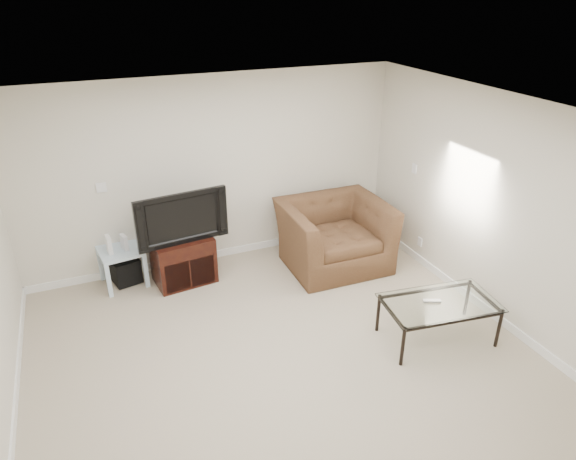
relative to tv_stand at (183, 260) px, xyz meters
name	(u,v)px	position (x,y,z in m)	size (l,w,h in m)	color
floor	(288,367)	(0.59, -2.05, -0.30)	(5.00, 5.00, 0.00)	tan
ceiling	(289,120)	(0.59, -2.05, 2.20)	(5.00, 5.00, 0.00)	white
wall_back	(214,172)	(0.59, 0.45, 0.95)	(5.00, 0.02, 2.50)	silver
wall_right	(504,214)	(3.09, -2.05, 0.95)	(0.02, 5.00, 2.50)	silver
plate_back	(101,188)	(-0.81, 0.44, 0.95)	(0.12, 0.02, 0.12)	white
plate_right_switch	(414,169)	(3.08, -0.45, 0.95)	(0.02, 0.09, 0.13)	white
plate_right_outlet	(420,242)	(3.08, -0.75, 0.00)	(0.02, 0.08, 0.12)	white
tv_stand	(183,260)	(0.00, 0.00, 0.00)	(0.73, 0.51, 0.61)	black
dvd_player	(183,247)	(0.00, -0.04, 0.20)	(0.41, 0.29, 0.06)	black
television	(179,215)	(0.00, -0.03, 0.63)	(1.05, 0.21, 0.65)	black
side_table	(123,267)	(-0.73, 0.23, -0.06)	(0.51, 0.51, 0.49)	silver
subwoofer	(125,270)	(-0.70, 0.25, -0.13)	(0.32, 0.32, 0.32)	black
game_console	(109,245)	(-0.84, 0.19, 0.29)	(0.05, 0.16, 0.22)	white
game_case	(124,242)	(-0.66, 0.22, 0.28)	(0.05, 0.14, 0.19)	silver
recliner	(335,225)	(1.97, -0.35, 0.29)	(1.35, 0.88, 1.18)	#513E20
coffee_table	(437,320)	(2.23, -2.23, -0.07)	(1.18, 0.67, 0.46)	black
remote	(432,301)	(2.16, -2.19, 0.17)	(0.19, 0.05, 0.02)	#B2B2B7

